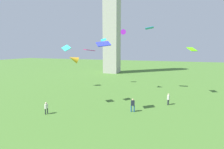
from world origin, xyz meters
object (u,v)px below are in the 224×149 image
(person_0, at_px, (168,98))
(kite_flying_5, at_px, (149,28))
(kite_flying_2, at_px, (103,44))
(kite_flying_6, at_px, (124,33))
(person_1, at_px, (46,107))
(kite_flying_7, at_px, (104,40))
(kite_flying_4, at_px, (89,50))
(monument_obelisk, at_px, (112,6))
(kite_flying_1, at_px, (66,48))
(kite_flying_3, at_px, (73,59))
(person_2, at_px, (133,104))
(kite_flying_0, at_px, (192,49))

(person_0, xyz_separation_m, kite_flying_5, (-4.45, 8.82, 11.67))
(kite_flying_2, bearing_deg, kite_flying_6, 56.18)
(person_1, bearing_deg, kite_flying_7, 4.94)
(person_0, relative_size, kite_flying_4, 0.97)
(monument_obelisk, relative_size, kite_flying_5, 27.11)
(kite_flying_1, distance_m, kite_flying_3, 13.34)
(person_2, distance_m, kite_flying_0, 16.61)
(kite_flying_3, bearing_deg, person_1, -17.85)
(kite_flying_5, bearing_deg, person_2, -93.18)
(kite_flying_3, xyz_separation_m, kite_flying_6, (11.13, 1.03, 5.35))
(kite_flying_1, bearing_deg, person_2, 37.43)
(kite_flying_0, xyz_separation_m, kite_flying_4, (-15.01, -11.36, -0.11))
(kite_flying_2, bearing_deg, kite_flying_0, 12.37)
(kite_flying_0, relative_size, kite_flying_7, 1.37)
(kite_flying_1, relative_size, kite_flying_4, 0.95)
(person_2, height_order, kite_flying_0, kite_flying_0)
(kite_flying_0, height_order, kite_flying_1, kite_flying_1)
(monument_obelisk, xyz_separation_m, kite_flying_4, (9.03, -34.79, -14.56))
(kite_flying_1, bearing_deg, kite_flying_6, 100.85)
(kite_flying_1, distance_m, kite_flying_6, 13.87)
(kite_flying_3, bearing_deg, kite_flying_2, 7.54)
(kite_flying_2, bearing_deg, monument_obelisk, 69.07)
(kite_flying_6, bearing_deg, kite_flying_4, 66.40)
(person_0, bearing_deg, kite_flying_6, -111.68)
(person_0, height_order, kite_flying_6, kite_flying_6)
(person_2, distance_m, kite_flying_2, 9.04)
(person_2, height_order, kite_flying_6, kite_flying_6)
(person_0, xyz_separation_m, kite_flying_2, (-7.94, -6.72, 8.17))
(kite_flying_0, xyz_separation_m, kite_flying_7, (-18.85, 3.39, 2.17))
(person_0, bearing_deg, kite_flying_5, -138.26)
(kite_flying_4, bearing_deg, kite_flying_5, -174.74)
(person_1, distance_m, person_2, 11.54)
(kite_flying_0, height_order, kite_flying_3, kite_flying_0)
(kite_flying_7, bearing_deg, person_2, -71.61)
(person_1, height_order, kite_flying_5, kite_flying_5)
(monument_obelisk, height_order, kite_flying_3, monument_obelisk)
(monument_obelisk, relative_size, kite_flying_3, 16.55)
(monument_obelisk, xyz_separation_m, kite_flying_3, (0.18, -25.31, -16.56))
(monument_obelisk, distance_m, kite_flying_4, 38.78)
(person_0, relative_size, kite_flying_1, 1.03)
(kite_flying_6, bearing_deg, person_2, 100.97)
(kite_flying_0, bearing_deg, monument_obelisk, 17.42)
(monument_obelisk, distance_m, kite_flying_6, 29.04)
(kite_flying_0, distance_m, kite_flying_7, 19.27)
(person_2, bearing_deg, person_1, -164.52)
(kite_flying_7, bearing_deg, kite_flying_1, -101.90)
(person_0, height_order, kite_flying_1, kite_flying_1)
(monument_obelisk, xyz_separation_m, kite_flying_2, (12.63, -37.89, -13.75))
(kite_flying_5, bearing_deg, kite_flying_7, 164.87)
(person_2, height_order, kite_flying_3, kite_flying_3)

